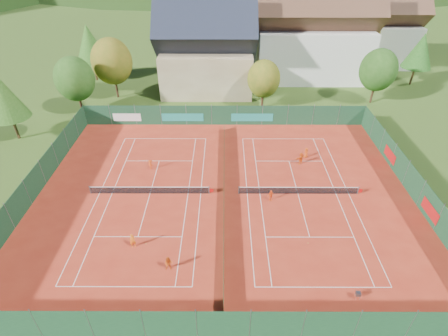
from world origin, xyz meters
TOP-DOWN VIEW (x-y plane):
  - ground at (0.00, 0.00)m, footprint 600.00×600.00m
  - clay_pad at (0.00, 0.00)m, footprint 40.00×32.00m
  - court_markings_left at (-8.00, 0.00)m, footprint 11.03×23.83m
  - court_markings_right at (8.00, 0.00)m, footprint 11.03×23.83m
  - tennis_net_left at (-7.85, 0.00)m, footprint 13.30×0.10m
  - tennis_net_right at (8.15, 0.00)m, footprint 13.30×0.10m
  - court_divider at (0.00, 0.00)m, footprint 0.03×28.80m
  - fence_north at (-0.46, 15.99)m, footprint 40.00×0.10m
  - fence_south at (0.00, -16.00)m, footprint 40.00×0.04m
  - fence_west at (-20.00, 0.00)m, footprint 0.04×32.00m
  - fence_east at (20.00, 0.05)m, footprint 0.09×32.00m
  - chalet at (-3.00, 30.00)m, footprint 16.20×12.00m
  - hotel_block_a at (16.00, 36.00)m, footprint 21.60×11.00m
  - hotel_block_b at (30.00, 44.00)m, footprint 17.28×10.00m
  - tree_west_front at (-22.00, 20.00)m, footprint 5.72×5.72m
  - tree_west_mid at (-18.00, 26.00)m, footprint 6.44×6.44m
  - tree_west_back at (-24.00, 34.00)m, footprint 5.60×5.60m
  - tree_center at (6.00, 22.00)m, footprint 5.01×5.01m
  - tree_east_front at (24.00, 24.00)m, footprint 5.72×5.72m
  - tree_east_mid at (34.00, 32.00)m, footprint 5.04×5.04m
  - tree_west_side at (-28.00, 12.00)m, footprint 5.04×5.04m
  - tree_east_back at (26.00, 40.00)m, footprint 7.15×7.15m
  - mountain_backdrop at (28.54, 233.48)m, footprint 820.00×530.00m
  - ball_hopper at (10.36, -12.88)m, footprint 0.34×0.34m
  - loose_ball_0 at (-7.08, -7.29)m, footprint 0.07×0.07m
  - loose_ball_1 at (7.69, -7.17)m, footprint 0.07×0.07m
  - player_left_near at (-8.10, -7.61)m, footprint 0.63×0.51m
  - player_left_mid at (-4.57, -10.15)m, footprint 0.73×0.58m
  - player_left_far at (-8.70, 4.69)m, footprint 0.89×0.66m
  - player_right_near at (4.89, -1.08)m, footprint 0.82×0.57m
  - player_right_far_a at (10.20, 7.30)m, footprint 0.78×0.70m
  - player_right_far_b at (9.26, 5.86)m, footprint 1.43×1.17m

SIDE VIEW (x-z plane):
  - mountain_backdrop at x=28.54m, z-range -160.64..81.36m
  - ground at x=0.00m, z-range -0.02..-0.02m
  - clay_pad at x=0.00m, z-range 0.00..0.01m
  - court_markings_left at x=-8.00m, z-range 0.01..0.01m
  - court_markings_right at x=8.00m, z-range 0.01..0.01m
  - loose_ball_0 at x=-7.08m, z-range 0.00..0.07m
  - loose_ball_1 at x=7.69m, z-range 0.00..0.07m
  - court_divider at x=0.00m, z-range 0.00..1.00m
  - tennis_net_left at x=-7.85m, z-range 0.00..1.02m
  - tennis_net_right at x=8.15m, z-range 0.00..1.02m
  - ball_hopper at x=10.36m, z-range 0.16..0.96m
  - player_left_far at x=-8.70m, z-range 0.00..1.24m
  - player_right_near at x=4.89m, z-range 0.00..1.30m
  - player_right_far_a at x=10.20m, z-range 0.00..1.34m
  - player_left_mid at x=-4.57m, z-range 0.00..1.46m
  - player_left_near at x=-8.10m, z-range 0.00..1.48m
  - player_right_far_b at x=9.26m, z-range 0.00..1.53m
  - fence_north at x=-0.46m, z-range -0.03..2.97m
  - fence_east at x=20.00m, z-range -0.02..2.98m
  - fence_south at x=0.00m, z-range 0.00..3.00m
  - fence_west at x=-20.00m, z-range 0.00..3.00m
  - tree_center at x=6.00m, z-range 0.92..8.52m
  - tree_west_front at x=-22.00m, z-range 1.05..9.74m
  - tree_east_front at x=24.00m, z-range 1.05..9.74m
  - tree_east_mid at x=34.00m, z-range 1.56..10.56m
  - tree_west_side at x=-28.00m, z-range 1.56..10.56m
  - tree_west_mid at x=-18.00m, z-range 1.18..10.96m
  - hotel_block_b at x=30.00m, z-range -1.13..14.37m
  - chalet at x=-3.00m, z-range -1.38..14.62m
  - tree_west_back at x=-24.00m, z-range 1.74..11.74m
  - tree_east_back at x=26.00m, z-range 1.31..12.18m
  - hotel_block_a at x=16.00m, z-range -1.24..16.01m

